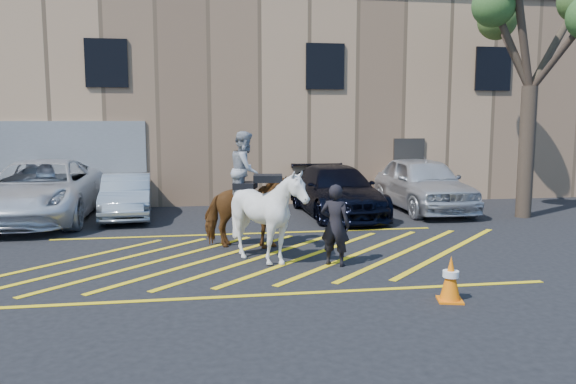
{
  "coord_description": "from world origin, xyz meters",
  "views": [
    {
      "loc": [
        -1.19,
        -11.6,
        2.85
      ],
      "look_at": [
        0.68,
        0.2,
        1.3
      ],
      "focal_mm": 35.0,
      "sensor_mm": 36.0,
      "label": 1
    }
  ],
  "objects": [
    {
      "name": "ground",
      "position": [
        0.0,
        0.0,
        0.0
      ],
      "size": [
        90.0,
        90.0,
        0.0
      ],
      "primitive_type": "plane",
      "color": "black",
      "rests_on": "ground"
    },
    {
      "name": "car_white_pickup",
      "position": [
        -5.62,
        5.01,
        0.85
      ],
      "size": [
        2.89,
        6.18,
        1.71
      ],
      "primitive_type": "imported",
      "rotation": [
        0.0,
        0.0,
        -0.01
      ],
      "color": "silver",
      "rests_on": "ground"
    },
    {
      "name": "car_silver_sedan",
      "position": [
        -3.3,
        5.13,
        0.64
      ],
      "size": [
        1.62,
        3.95,
        1.27
      ],
      "primitive_type": "imported",
      "rotation": [
        0.0,
        0.0,
        0.07
      ],
      "color": "#9BA3AA",
      "rests_on": "ground"
    },
    {
      "name": "car_blue_suv",
      "position": [
        2.84,
        4.59,
        0.73
      ],
      "size": [
        2.3,
        5.13,
        1.46
      ],
      "primitive_type": "imported",
      "rotation": [
        0.0,
        0.0,
        0.05
      ],
      "color": "black",
      "rests_on": "ground"
    },
    {
      "name": "car_white_suv",
      "position": [
        5.75,
        5.09,
        0.85
      ],
      "size": [
        2.04,
        4.99,
        1.7
      ],
      "primitive_type": "imported",
      "rotation": [
        0.0,
        0.0,
        0.01
      ],
      "color": "silver",
      "rests_on": "ground"
    },
    {
      "name": "handler",
      "position": [
        1.4,
        -1.12,
        0.8
      ],
      "size": [
        0.7,
        0.63,
        1.61
      ],
      "primitive_type": "imported",
      "rotation": [
        0.0,
        0.0,
        2.6
      ],
      "color": "black",
      "rests_on": "ground"
    },
    {
      "name": "warehouse",
      "position": [
        -0.01,
        11.99,
        3.65
      ],
      "size": [
        32.42,
        10.2,
        7.3
      ],
      "color": "tan",
      "rests_on": "ground"
    },
    {
      "name": "hatching_zone",
      "position": [
        -0.0,
        -0.3,
        0.01
      ],
      "size": [
        12.6,
        5.12,
        0.01
      ],
      "color": "yellow",
      "rests_on": "ground"
    },
    {
      "name": "mounted_bay",
      "position": [
        -0.2,
        0.62,
        1.05
      ],
      "size": [
        2.14,
        1.4,
        2.6
      ],
      "color": "brown",
      "rests_on": "ground"
    },
    {
      "name": "saddled_white",
      "position": [
        0.13,
        -0.76,
        0.96
      ],
      "size": [
        1.76,
        1.92,
        1.91
      ],
      "color": "white",
      "rests_on": "ground"
    },
    {
      "name": "traffic_cone",
      "position": [
        2.68,
        -3.55,
        0.37
      ],
      "size": [
        0.46,
        0.46,
        0.73
      ],
      "color": "orange",
      "rests_on": "ground"
    },
    {
      "name": "tree",
      "position": [
        8.18,
        3.38,
        5.69
      ],
      "size": [
        3.99,
        4.37,
        7.31
      ],
      "color": "#48382C",
      "rests_on": "ground"
    }
  ]
}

